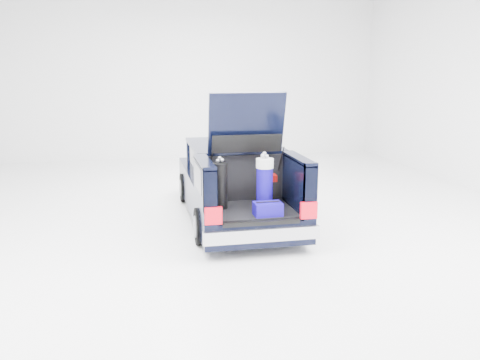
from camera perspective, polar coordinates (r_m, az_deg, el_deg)
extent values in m
plane|color=white|center=(9.87, -0.58, -4.30)|extent=(14.00, 14.00, 0.00)
cube|color=black|center=(10.36, -1.27, -0.64)|extent=(1.75, 3.00, 0.70)
cube|color=black|center=(11.90, -2.62, 0.58)|extent=(1.70, 0.30, 0.50)
cube|color=#A4A4AB|center=(12.05, -2.72, 0.39)|extent=(1.72, 0.10, 0.22)
cube|color=black|center=(9.76, -0.76, 2.26)|extent=(1.55, 1.95, 0.54)
cube|color=black|center=(9.71, -0.77, 3.94)|extent=(1.62, 2.05, 0.06)
cube|color=black|center=(8.37, 1.37, -4.92)|extent=(1.75, 1.30, 0.40)
cube|color=black|center=(8.32, 1.35, -3.40)|extent=(1.32, 1.18, 0.05)
cube|color=black|center=(8.07, -3.98, -1.00)|extent=(0.20, 1.30, 0.85)
cube|color=black|center=(8.41, 6.55, -0.51)|extent=(0.20, 1.30, 0.85)
cube|color=black|center=(7.98, -4.02, 2.03)|extent=(0.20, 1.30, 0.06)
cube|color=black|center=(8.32, 6.63, 2.41)|extent=(0.20, 1.30, 0.06)
cube|color=black|center=(8.79, 0.49, 0.12)|extent=(1.36, 0.08, 0.84)
cube|color=#A4A4AB|center=(7.73, 2.50, -6.19)|extent=(1.80, 0.12, 0.20)
cube|color=#B30716|center=(7.51, -3.02, -4.03)|extent=(0.26, 0.07, 0.26)
cube|color=#B30716|center=(7.86, 7.73, -3.38)|extent=(0.26, 0.07, 0.26)
cube|color=black|center=(7.71, 2.45, -4.87)|extent=(1.20, 0.06, 0.06)
cube|color=black|center=(8.47, 0.75, 6.43)|extent=(1.28, 0.33, 1.03)
cube|color=black|center=(8.50, 0.69, 7.40)|extent=(0.95, 0.17, 0.54)
cylinder|color=black|center=(11.07, -6.19, -0.86)|extent=(0.20, 0.62, 0.62)
cylinder|color=slate|center=(11.07, -6.19, -0.86)|extent=(0.23, 0.36, 0.36)
cylinder|color=black|center=(11.33, 2.09, -0.48)|extent=(0.20, 0.62, 0.62)
cylinder|color=slate|center=(11.33, 2.09, -0.48)|extent=(0.23, 0.36, 0.36)
cylinder|color=black|center=(8.39, -4.35, -5.20)|extent=(0.20, 0.62, 0.62)
cylinder|color=slate|center=(8.39, -4.35, -5.20)|extent=(0.23, 0.36, 0.36)
cylinder|color=black|center=(8.73, 6.42, -4.53)|extent=(0.20, 0.62, 0.62)
cylinder|color=slate|center=(8.73, 6.42, -4.53)|extent=(0.23, 0.36, 0.36)
cube|color=#650503|center=(8.61, 3.03, -1.01)|extent=(0.32, 0.20, 0.49)
cube|color=black|center=(8.56, 3.05, 0.68)|extent=(0.20, 0.05, 0.03)
cube|color=black|center=(8.54, 3.18, -1.47)|extent=(0.32, 0.02, 0.38)
cylinder|color=black|center=(8.25, -2.22, -0.66)|extent=(0.29, 0.30, 0.76)
cube|color=white|center=(8.34, -2.34, -0.32)|extent=(0.09, 0.04, 0.27)
sphere|color=#99999E|center=(8.18, -2.52, 2.19)|extent=(0.06, 0.06, 0.06)
sphere|color=#99999E|center=(8.14, -2.03, 2.27)|extent=(0.06, 0.06, 0.06)
cylinder|color=black|center=(8.29, 2.75, -2.91)|extent=(0.35, 0.35, 0.11)
cylinder|color=#11057A|center=(8.21, 2.78, -0.57)|extent=(0.32, 0.32, 0.60)
cylinder|color=white|center=(8.13, 2.80, 1.88)|extent=(0.35, 0.35, 0.15)
sphere|color=#99999E|center=(8.14, 3.00, 2.67)|extent=(0.07, 0.07, 0.07)
sphere|color=#99999E|center=(8.15, 2.74, 2.99)|extent=(0.07, 0.07, 0.07)
cube|color=#11057A|center=(7.93, 3.13, -3.26)|extent=(0.44, 0.29, 0.21)
cylinder|color=black|center=(7.90, 3.14, -2.47)|extent=(0.38, 0.03, 0.02)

